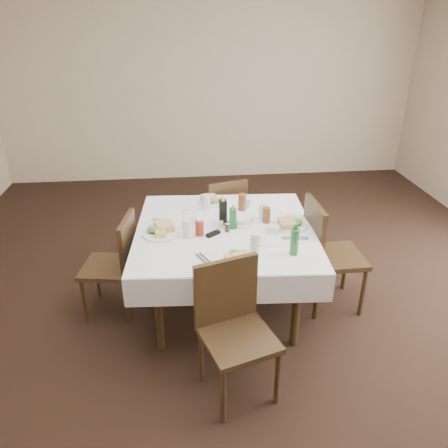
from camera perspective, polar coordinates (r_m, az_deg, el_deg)
The scene contains 33 objects.
ground_plane at distance 3.79m, azimuth 2.49°, elevation -11.95°, with size 7.00×7.00×0.00m, color black.
room_shell at distance 3.05m, azimuth 3.12°, elevation 14.24°, with size 6.04×7.04×2.80m.
dining_table at distance 3.54m, azimuth 0.11°, elevation -1.63°, with size 1.51×1.51×0.76m.
chair_north at distance 4.43m, azimuth 0.03°, elevation 1.49°, with size 0.50×0.50×0.85m.
chair_south at distance 2.90m, azimuth 1.16°, elevation -12.51°, with size 0.55×0.55×0.93m.
chair_east at distance 3.73m, azimuth 13.06°, elevation -3.17°, with size 0.47×0.47×0.97m.
chair_west at distance 3.69m, azimuth -13.71°, elevation -4.53°, with size 0.47×0.47×0.88m.
meal_north at distance 3.97m, azimuth -1.63°, elevation 3.11°, with size 0.26×0.26×0.06m.
meal_south at distance 3.07m, azimuth 1.71°, elevation -4.33°, with size 0.24×0.24×0.05m.
meal_east at distance 3.57m, azimuth 8.64°, elevation 0.11°, with size 0.29×0.29×0.06m.
meal_west at distance 3.46m, azimuth -8.24°, elevation -0.79°, with size 0.31×0.31×0.07m.
side_plate_a at distance 3.82m, azimuth -4.37°, elevation 1.80°, with size 0.17×0.17×0.01m.
side_plate_b at distance 3.31m, azimuth 5.94°, elevation -2.35°, with size 0.16×0.16×0.01m.
water_n at distance 3.83m, azimuth -2.32°, elevation 2.91°, with size 0.07×0.07×0.13m.
water_s at distance 3.16m, azimuth 4.15°, elevation -2.38°, with size 0.08×0.08×0.15m.
water_e at distance 3.65m, azimuth 5.18°, elevation 1.61°, with size 0.07×0.07×0.14m.
water_w at distance 3.36m, azimuth -4.76°, elevation -0.58°, with size 0.08×0.08×0.14m.
iced_tea_a at distance 3.80m, azimuth 2.39°, elevation 2.87°, with size 0.07×0.07×0.15m.
iced_tea_b at distance 3.60m, azimuth 5.57°, elevation 1.17°, with size 0.06×0.06×0.13m.
bread_basket at distance 3.57m, azimuth 2.21°, elevation 0.47°, with size 0.19×0.19×0.06m.
oil_cruet_dark at distance 3.54m, azimuth -0.16°, elevation 1.72°, with size 0.06×0.06×0.26m.
oil_cruet_green at distance 3.47m, azimuth 1.15°, elevation 0.85°, with size 0.05×0.05×0.21m.
ketchup_bottle at distance 3.38m, azimuth -3.23°, elevation -0.40°, with size 0.07×0.07×0.14m.
salt_shaker at distance 3.49m, azimuth -0.39°, elevation 0.02°, with size 0.03×0.03×0.07m.
pepper_shaker at distance 3.44m, azimuth 0.42°, elevation -0.39°, with size 0.04×0.04×0.08m.
coffee_mug at distance 3.52m, azimuth -4.63°, elevation 0.32°, with size 0.14×0.14×0.10m.
sunglasses at distance 3.39m, azimuth -1.43°, elevation -1.28°, with size 0.12×0.10×0.03m.
green_bottle at distance 3.14m, azimuth 9.20°, elevation -2.23°, with size 0.06×0.06×0.23m.
sugar_caddy at distance 3.46m, azimuth 6.40°, elevation -0.66°, with size 0.11×0.09×0.05m.
cutlery_n at distance 3.94m, azimuth 3.02°, elevation 2.58°, with size 0.08×0.17×0.01m.
cutlery_s at distance 3.07m, azimuth -2.64°, elevation -4.65°, with size 0.12×0.19×0.01m.
cutlery_e at distance 3.39m, azimuth 9.25°, elevation -1.87°, with size 0.21×0.08×0.01m.
cutlery_w at distance 3.66m, azimuth -8.14°, elevation 0.40°, with size 0.18×0.11×0.01m.
Camera 1 is at (-0.47, -2.95, 2.34)m, focal length 35.00 mm.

